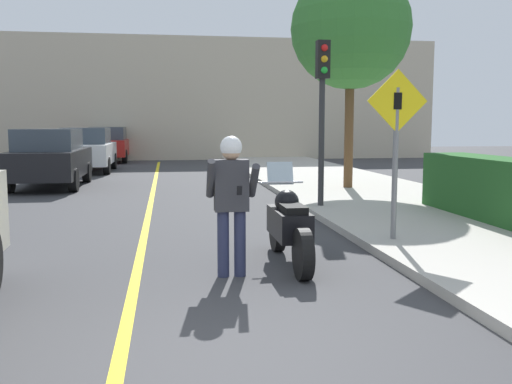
% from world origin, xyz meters
% --- Properties ---
extents(ground_plane, '(80.00, 80.00, 0.00)m').
position_xyz_m(ground_plane, '(0.00, 0.00, 0.00)').
color(ground_plane, '#38383A').
extents(sidewalk_curb, '(4.40, 44.00, 0.12)m').
position_xyz_m(sidewalk_curb, '(4.80, 4.00, 0.06)').
color(sidewalk_curb, '#ADA89E').
rests_on(sidewalk_curb, ground).
extents(road_center_line, '(0.12, 36.00, 0.01)m').
position_xyz_m(road_center_line, '(-0.60, 6.00, 0.00)').
color(road_center_line, yellow).
rests_on(road_center_line, ground).
extents(building_backdrop, '(28.00, 1.20, 6.21)m').
position_xyz_m(building_backdrop, '(0.00, 26.00, 3.10)').
color(building_backdrop, beige).
rests_on(building_backdrop, ground).
extents(motorcycle, '(0.62, 2.17, 1.29)m').
position_xyz_m(motorcycle, '(1.34, 3.31, 0.50)').
color(motorcycle, black).
rests_on(motorcycle, ground).
extents(person_biker, '(0.59, 0.46, 1.68)m').
position_xyz_m(person_biker, '(0.53, 2.81, 1.02)').
color(person_biker, '#282D4C').
rests_on(person_biker, ground).
extents(crossing_sign, '(0.91, 0.08, 2.47)m').
position_xyz_m(crossing_sign, '(3.08, 4.07, 1.61)').
color(crossing_sign, slate).
rests_on(crossing_sign, sidewalk_curb).
extents(traffic_light, '(0.26, 0.30, 3.37)m').
position_xyz_m(traffic_light, '(2.95, 7.61, 2.48)').
color(traffic_light, '#2D2D30').
rests_on(traffic_light, sidewalk_curb).
extents(street_tree, '(3.14, 3.14, 5.74)m').
position_xyz_m(street_tree, '(4.59, 10.87, 4.28)').
color(street_tree, brown).
rests_on(street_tree, sidewalk_curb).
extents(parked_car_black, '(1.88, 4.20, 1.68)m').
position_xyz_m(parked_car_black, '(-3.53, 13.24, 0.86)').
color(parked_car_black, black).
rests_on(parked_car_black, ground).
extents(parked_car_white, '(1.88, 4.20, 1.68)m').
position_xyz_m(parked_car_white, '(-3.20, 18.65, 0.86)').
color(parked_car_white, black).
rests_on(parked_car_white, ground).
extents(parked_car_red, '(1.88, 4.20, 1.68)m').
position_xyz_m(parked_car_red, '(-2.98, 24.57, 0.86)').
color(parked_car_red, black).
rests_on(parked_car_red, ground).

